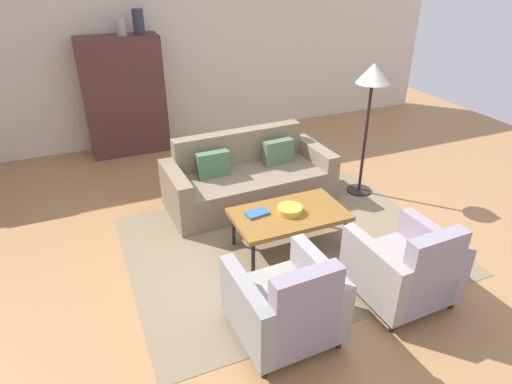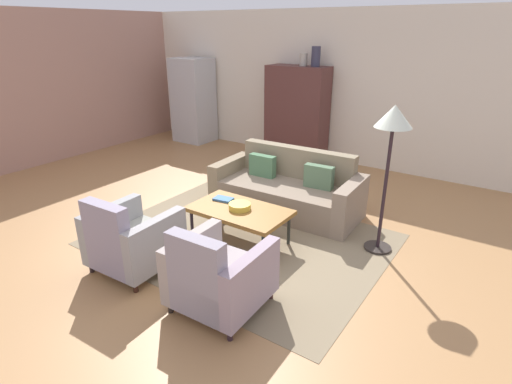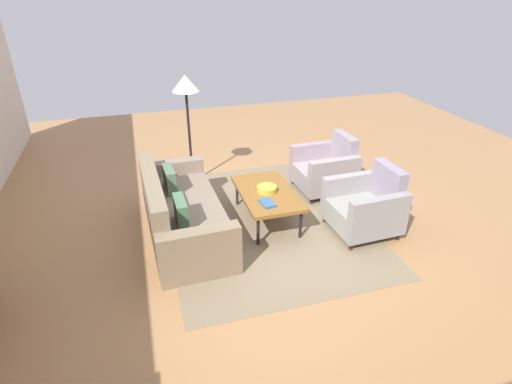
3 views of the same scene
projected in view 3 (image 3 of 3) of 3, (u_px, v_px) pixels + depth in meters
name	position (u px, v px, depth m)	size (l,w,h in m)	color
ground_plane	(273.00, 226.00, 5.49)	(11.63, 11.63, 0.00)	#A8794B
area_rug	(263.00, 220.00, 5.62)	(3.40, 2.60, 0.01)	#817156
couch	(178.00, 215.00, 5.20)	(2.13, 0.98, 0.86)	#7E6C5A
coffee_table	(267.00, 194.00, 5.45)	(1.20, 0.70, 0.44)	black
armchair_left	(367.00, 207.00, 5.26)	(0.83, 0.83, 0.88)	#372313
armchair_right	(327.00, 170.00, 6.28)	(0.83, 0.83, 0.88)	#33221D
fruit_bowl	(267.00, 189.00, 5.42)	(0.27, 0.27, 0.07)	gold
book_stack	(267.00, 203.00, 5.12)	(0.26, 0.18, 0.03)	#336094
floor_lamp	(186.00, 94.00, 6.02)	(0.40, 0.40, 1.72)	#2A2421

